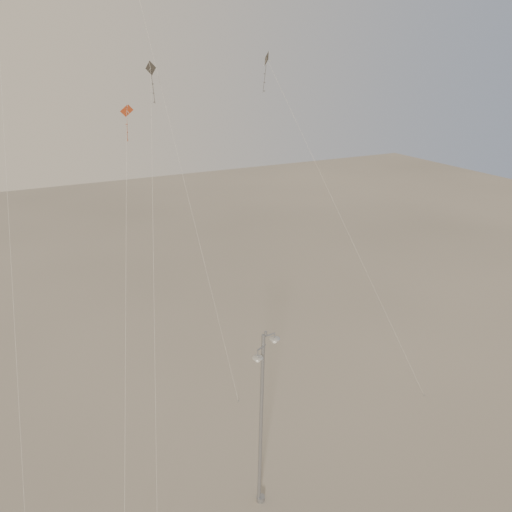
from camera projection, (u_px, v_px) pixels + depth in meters
name	position (u px, v px, depth m)	size (l,w,h in m)	color
ground	(249.00, 503.00, 26.16)	(160.00, 160.00, 0.00)	#9F9584
street_lamp	(262.00, 417.00, 24.35)	(1.56, 0.83, 10.15)	gray
kite_1	(152.00, 158.00, 27.43)	(5.21, 13.47, 21.67)	#2A2623
kite_3	(126.00, 221.00, 24.46)	(4.58, 10.07, 19.63)	maroon
kite_4	(303.00, 137.00, 30.91)	(8.54, 8.60, 22.20)	#2A2623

